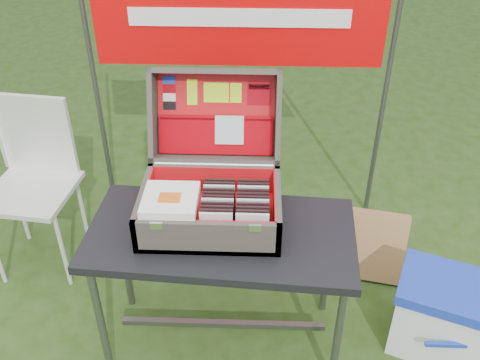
{
  "coord_description": "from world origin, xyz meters",
  "views": [
    {
      "loc": [
        0.11,
        -1.77,
        2.22
      ],
      "look_at": [
        0.04,
        0.1,
        0.92
      ],
      "focal_mm": 40.0,
      "sensor_mm": 36.0,
      "label": 1
    }
  ],
  "objects_px": {
    "cooler": "(443,315)",
    "cardboard_box": "(370,245)",
    "table": "(223,290)",
    "chair": "(31,194)",
    "suitcase": "(210,164)"
  },
  "relations": [
    {
      "from": "chair",
      "to": "cardboard_box",
      "type": "distance_m",
      "value": 1.9
    },
    {
      "from": "cooler",
      "to": "cardboard_box",
      "type": "distance_m",
      "value": 0.57
    },
    {
      "from": "suitcase",
      "to": "table",
      "type": "bearing_deg",
      "value": -68.18
    },
    {
      "from": "table",
      "to": "cooler",
      "type": "relative_size",
      "value": 2.48
    },
    {
      "from": "cooler",
      "to": "table",
      "type": "bearing_deg",
      "value": -157.54
    },
    {
      "from": "table",
      "to": "suitcase",
      "type": "distance_m",
      "value": 0.64
    },
    {
      "from": "suitcase",
      "to": "chair",
      "type": "bearing_deg",
      "value": 157.43
    },
    {
      "from": "table",
      "to": "chair",
      "type": "bearing_deg",
      "value": 157.02
    },
    {
      "from": "chair",
      "to": "table",
      "type": "bearing_deg",
      "value": -19.77
    },
    {
      "from": "table",
      "to": "chair",
      "type": "relative_size",
      "value": 1.18
    },
    {
      "from": "suitcase",
      "to": "cardboard_box",
      "type": "bearing_deg",
      "value": 25.19
    },
    {
      "from": "table",
      "to": "cooler",
      "type": "height_order",
      "value": "table"
    },
    {
      "from": "table",
      "to": "cooler",
      "type": "bearing_deg",
      "value": 4.97
    },
    {
      "from": "suitcase",
      "to": "cooler",
      "type": "relative_size",
      "value": 1.3
    },
    {
      "from": "table",
      "to": "cardboard_box",
      "type": "height_order",
      "value": "table"
    }
  ]
}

